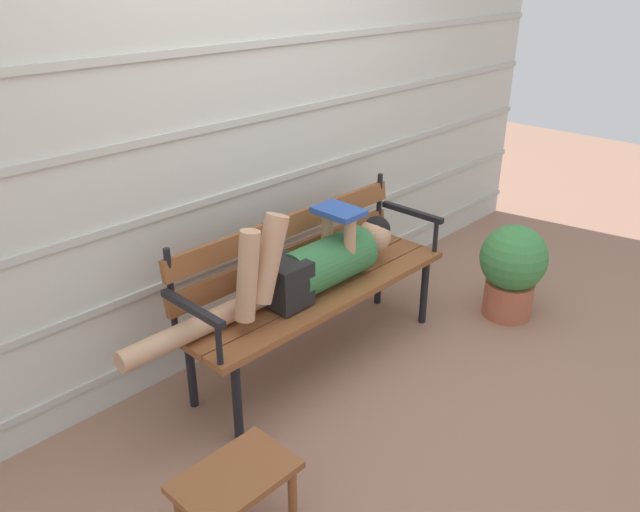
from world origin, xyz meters
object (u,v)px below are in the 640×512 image
object	(u,v)px
park_bench	(311,276)
footstool	(236,485)
reclining_person	(310,265)
potted_plant	(512,268)

from	to	relation	value
park_bench	footstool	world-z (taller)	park_bench
reclining_person	potted_plant	size ratio (longest dim) A/B	2.82
reclining_person	potted_plant	distance (m)	1.36
park_bench	reclining_person	bearing A→B (deg)	-136.05
reclining_person	potted_plant	bearing A→B (deg)	-22.10
park_bench	footstool	xyz separation A→B (m)	(-1.07, -0.66, -0.24)
footstool	park_bench	bearing A→B (deg)	31.75
reclining_person	footstool	xyz separation A→B (m)	(-1.00, -0.59, -0.36)
footstool	potted_plant	distance (m)	2.24
potted_plant	park_bench	bearing A→B (deg)	153.93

